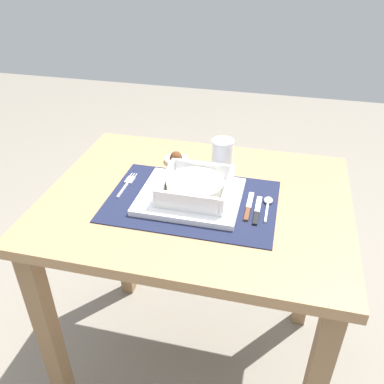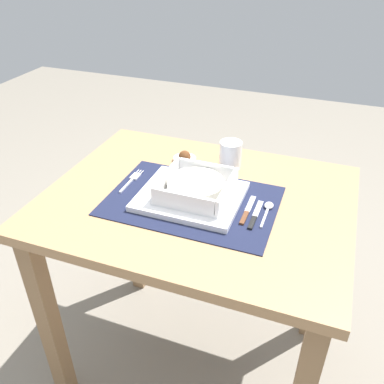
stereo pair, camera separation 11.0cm
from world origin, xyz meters
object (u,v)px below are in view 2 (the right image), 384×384
at_px(fork, 133,179).
at_px(butter_knife, 255,216).
at_px(bread_knife, 247,212).
at_px(condiment_saucer, 185,158).
at_px(spoon, 268,208).
at_px(dining_table, 197,232).
at_px(drinking_glass, 230,156).
at_px(porridge_bowl, 196,187).

relative_size(fork, butter_knife, 1.03).
distance_m(bread_knife, condiment_saucer, 0.33).
height_order(spoon, bread_knife, spoon).
bearing_deg(bread_knife, dining_table, 173.04).
bearing_deg(fork, condiment_saucer, 59.32).
bearing_deg(drinking_glass, porridge_bowl, -99.84).
height_order(porridge_bowl, butter_knife, porridge_bowl).
bearing_deg(butter_knife, fork, 169.54).
distance_m(porridge_bowl, condiment_saucer, 0.23).
bearing_deg(condiment_saucer, porridge_bowl, -60.51).
distance_m(fork, butter_knife, 0.38).
bearing_deg(spoon, butter_knife, -122.27).
relative_size(drinking_glass, condiment_saucer, 1.18).
xyz_separation_m(bread_knife, condiment_saucer, (-0.26, 0.21, 0.00)).
relative_size(butter_knife, bread_knife, 0.97).
distance_m(butter_knife, condiment_saucer, 0.36).
distance_m(dining_table, bread_knife, 0.20).
bearing_deg(fork, drinking_glass, 36.21).
height_order(fork, spoon, spoon).
distance_m(dining_table, drinking_glass, 0.25).
height_order(spoon, drinking_glass, drinking_glass).
xyz_separation_m(fork, condiment_saucer, (0.10, 0.17, 0.01)).
distance_m(fork, spoon, 0.40).
height_order(porridge_bowl, bread_knife, porridge_bowl).
height_order(fork, butter_knife, butter_knife).
height_order(fork, drinking_glass, drinking_glass).
bearing_deg(drinking_glass, butter_knife, -60.41).
xyz_separation_m(fork, bread_knife, (0.36, -0.04, 0.00)).
height_order(fork, bread_knife, bread_knife).
relative_size(porridge_bowl, condiment_saucer, 2.53).
height_order(porridge_bowl, condiment_saucer, porridge_bowl).
bearing_deg(dining_table, fork, 176.47).
bearing_deg(condiment_saucer, bread_knife, -39.34).
distance_m(porridge_bowl, drinking_glass, 0.21).
xyz_separation_m(spoon, drinking_glass, (-0.16, 0.19, 0.03)).
relative_size(dining_table, spoon, 7.41).
relative_size(porridge_bowl, bread_knife, 1.37).
relative_size(dining_table, porridge_bowl, 4.59).
distance_m(porridge_bowl, butter_knife, 0.18).
relative_size(spoon, condiment_saucer, 1.57).
distance_m(drinking_glass, condiment_saucer, 0.15).
height_order(dining_table, fork, fork).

